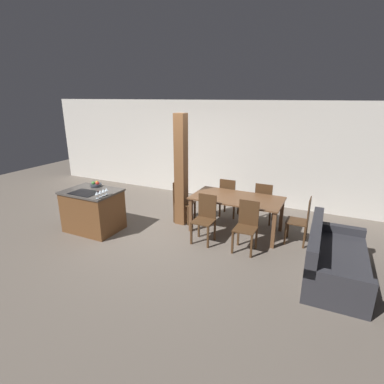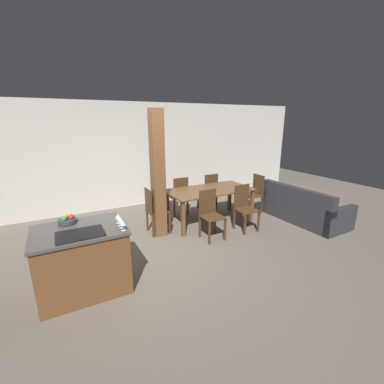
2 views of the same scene
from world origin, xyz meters
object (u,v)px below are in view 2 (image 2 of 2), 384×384
at_px(wine_glass_far, 120,218).
at_px(dining_chair_near_right, 245,207).
at_px(couch, 303,209).
at_px(wine_glass_end, 118,216).
at_px(dining_chair_far_right, 209,191).
at_px(dining_chair_head_end, 154,210).
at_px(wine_glass_middle, 121,221).
at_px(fruit_bowl, 67,220).
at_px(timber_post, 158,175).
at_px(dining_chair_far_left, 179,195).
at_px(dining_table, 210,193).
at_px(dining_chair_foot_end, 254,193).
at_px(kitchen_island, 83,259).
at_px(wine_glass_near, 123,223).
at_px(dining_chair_near_left, 210,214).

xyz_separation_m(wine_glass_far, dining_chair_near_right, (2.73, 0.73, -0.51)).
relative_size(wine_glass_far, dining_chair_near_right, 0.15).
height_order(wine_glass_far, couch, wine_glass_far).
height_order(wine_glass_end, dining_chair_far_right, wine_glass_end).
bearing_deg(dining_chair_head_end, wine_glass_middle, 147.10).
distance_m(fruit_bowl, timber_post, 1.90).
height_order(dining_chair_far_left, timber_post, timber_post).
height_order(dining_table, dining_chair_far_right, dining_chair_far_right).
xyz_separation_m(fruit_bowl, dining_table, (2.91, 1.00, -0.27)).
distance_m(dining_chair_near_right, dining_chair_far_right, 1.42).
distance_m(dining_table, dining_chair_near_right, 0.84).
height_order(fruit_bowl, wine_glass_far, wine_glass_far).
xyz_separation_m(dining_chair_far_left, couch, (2.36, -1.68, -0.23)).
bearing_deg(dining_chair_near_right, dining_chair_head_end, 157.80).
distance_m(wine_glass_end, dining_chair_foot_end, 3.90).
distance_m(wine_glass_end, dining_chair_near_right, 2.85).
distance_m(kitchen_island, dining_chair_foot_end, 4.31).
relative_size(wine_glass_far, dining_chair_foot_end, 0.15).
height_order(dining_chair_foot_end, timber_post, timber_post).
relative_size(wine_glass_middle, timber_post, 0.06).
relative_size(dining_table, dining_chair_far_right, 1.97).
distance_m(dining_table, dining_chair_head_end, 1.33).
distance_m(dining_chair_far_right, couch, 2.27).
height_order(kitchen_island, dining_chair_far_left, dining_chair_far_left).
bearing_deg(couch, kitchen_island, 92.73).
bearing_deg(dining_table, dining_chair_near_right, -59.22).
distance_m(wine_glass_near, dining_chair_head_end, 1.97).
bearing_deg(dining_table, wine_glass_far, -148.02).
relative_size(dining_chair_far_left, dining_chair_head_end, 1.00).
distance_m(wine_glass_middle, dining_chair_head_end, 1.89).
distance_m(wine_glass_far, dining_table, 2.74).
relative_size(wine_glass_end, dining_chair_near_right, 0.15).
relative_size(kitchen_island, dining_chair_far_left, 1.20).
relative_size(dining_table, dining_chair_near_left, 1.97).
distance_m(wine_glass_middle, dining_chair_foot_end, 3.97).
bearing_deg(dining_chair_foot_end, fruit_bowl, -76.74).
height_order(dining_chair_far_left, dining_chair_foot_end, same).
bearing_deg(wine_glass_middle, wine_glass_end, 90.00).
height_order(kitchen_island, wine_glass_far, wine_glass_far).
relative_size(wine_glass_near, dining_chair_head_end, 0.15).
xyz_separation_m(kitchen_island, wine_glass_near, (0.49, -0.35, 0.56)).
relative_size(fruit_bowl, dining_chair_head_end, 0.25).
height_order(dining_table, dining_chair_foot_end, dining_chair_foot_end).
bearing_deg(wine_glass_middle, couch, 7.55).
relative_size(dining_table, dining_chair_head_end, 1.97).
height_order(wine_glass_far, wine_glass_end, same).
distance_m(wine_glass_near, timber_post, 1.85).
bearing_deg(dining_table, kitchen_island, -155.54).
bearing_deg(dining_chair_near_left, wine_glass_far, -158.81).
relative_size(dining_chair_far_left, timber_post, 0.39).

